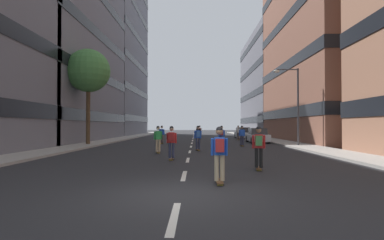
% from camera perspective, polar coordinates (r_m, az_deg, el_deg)
% --- Properties ---
extents(ground_plane, '(162.15, 162.15, 0.00)m').
position_cam_1_polar(ground_plane, '(35.15, 0.06, -3.94)').
color(ground_plane, '#28282B').
extents(sidewalk_left, '(2.60, 74.32, 0.14)m').
position_cam_1_polar(sidewalk_left, '(39.73, -13.46, -3.47)').
color(sidewalk_left, '#9E9991').
rests_on(sidewalk_left, ground_plane).
extents(sidewalk_right, '(2.60, 74.32, 0.14)m').
position_cam_1_polar(sidewalk_right, '(39.53, 13.78, -3.48)').
color(sidewalk_right, '#9E9991').
rests_on(sidewalk_right, ground_plane).
extents(lane_markings, '(0.16, 62.20, 0.01)m').
position_cam_1_polar(lane_markings, '(36.12, 0.08, -3.85)').
color(lane_markings, silver).
rests_on(lane_markings, ground_plane).
extents(building_left_mid, '(14.86, 22.78, 23.32)m').
position_cam_1_polar(building_left_mid, '(41.22, -26.54, 13.07)').
color(building_left_mid, slate).
rests_on(building_left_mid, ground_plane).
extents(building_left_far, '(14.86, 22.37, 30.70)m').
position_cam_1_polar(building_left_far, '(62.67, -16.69, 11.62)').
color(building_left_far, slate).
rests_on(building_left_far, ground_plane).
extents(building_right_mid, '(14.86, 22.45, 21.26)m').
position_cam_1_polar(building_right_mid, '(40.60, 26.98, 11.80)').
color(building_right_mid, brown).
rests_on(building_right_mid, ground_plane).
extents(building_right_far, '(14.86, 23.80, 18.55)m').
position_cam_1_polar(building_right_far, '(61.38, 17.49, 6.13)').
color(building_right_far, slate).
rests_on(building_right_far, ground_plane).
extents(parked_car_near, '(1.82, 4.40, 1.52)m').
position_cam_1_polar(parked_car_near, '(32.70, 12.04, -2.91)').
color(parked_car_near, silver).
rests_on(parked_car_near, ground_plane).
extents(parked_car_mid, '(1.82, 4.40, 1.52)m').
position_cam_1_polar(parked_car_mid, '(42.62, 9.39, -2.47)').
color(parked_car_mid, '#B2B7BF').
rests_on(parked_car_mid, ground_plane).
extents(street_tree_near, '(3.89, 3.89, 8.56)m').
position_cam_1_polar(street_tree_near, '(29.63, -18.67, 8.58)').
color(street_tree_near, '#4C3823').
rests_on(street_tree_near, sidewalk_left).
extents(streetlamp_right, '(2.13, 0.30, 6.50)m').
position_cam_1_polar(streetlamp_right, '(27.40, 18.34, 3.93)').
color(streetlamp_right, '#3F3F44').
rests_on(streetlamp_right, sidewalk_right).
extents(skater_0, '(0.56, 0.92, 1.78)m').
position_cam_1_polar(skater_0, '(22.02, 1.11, -3.06)').
color(skater_0, brown).
rests_on(skater_0, ground_plane).
extents(skater_1, '(0.53, 0.90, 1.78)m').
position_cam_1_polar(skater_1, '(9.60, 5.12, -5.76)').
color(skater_1, brown).
rests_on(skater_1, ground_plane).
extents(skater_2, '(0.55, 0.91, 1.78)m').
position_cam_1_polar(skater_2, '(30.06, -5.63, -2.56)').
color(skater_2, brown).
rests_on(skater_2, ground_plane).
extents(skater_3, '(0.53, 0.90, 1.78)m').
position_cam_1_polar(skater_3, '(16.15, -3.83, -3.82)').
color(skater_3, brown).
rests_on(skater_3, ground_plane).
extents(skater_4, '(0.54, 0.91, 1.78)m').
position_cam_1_polar(skater_4, '(43.44, 1.44, -2.03)').
color(skater_4, brown).
rests_on(skater_4, ground_plane).
extents(skater_5, '(0.56, 0.92, 1.78)m').
position_cam_1_polar(skater_5, '(33.87, 1.20, -2.38)').
color(skater_5, brown).
rests_on(skater_5, ground_plane).
extents(skater_6, '(0.56, 0.92, 1.78)m').
position_cam_1_polar(skater_6, '(25.27, 5.50, -2.79)').
color(skater_6, brown).
rests_on(skater_6, ground_plane).
extents(skater_7, '(0.56, 0.92, 1.78)m').
position_cam_1_polar(skater_7, '(38.12, 8.57, -2.22)').
color(skater_7, brown).
rests_on(skater_7, ground_plane).
extents(skater_8, '(0.57, 0.92, 1.78)m').
position_cam_1_polar(skater_8, '(20.20, -6.31, -3.33)').
color(skater_8, brown).
rests_on(skater_8, ground_plane).
extents(skater_9, '(0.54, 0.91, 1.78)m').
position_cam_1_polar(skater_9, '(26.95, 9.26, -2.73)').
color(skater_9, brown).
rests_on(skater_9, ground_plane).
extents(skater_10, '(0.56, 0.92, 1.78)m').
position_cam_1_polar(skater_10, '(12.77, 12.27, -4.56)').
color(skater_10, brown).
rests_on(skater_10, ground_plane).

